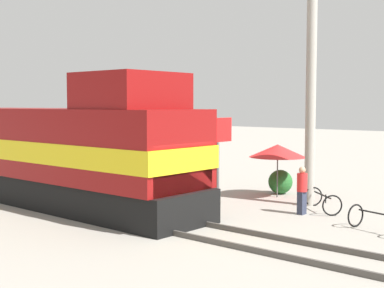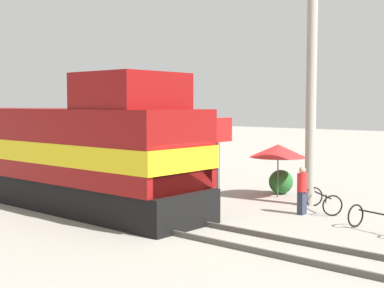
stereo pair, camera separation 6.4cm
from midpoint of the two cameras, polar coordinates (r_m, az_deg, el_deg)
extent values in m
plane|color=gray|center=(16.47, -4.01, -8.48)|extent=(120.00, 120.00, 0.00)
cube|color=#4C4742|center=(15.97, -5.85, -8.62)|extent=(0.08, 36.29, 0.15)
cube|color=#4C4742|center=(16.96, -2.29, -7.84)|extent=(0.08, 36.29, 0.15)
cube|color=black|center=(19.99, -13.85, -4.79)|extent=(2.75, 12.45, 1.06)
cube|color=maroon|center=(19.80, -13.94, 0.19)|extent=(2.99, 11.95, 2.42)
cube|color=yellow|center=(19.81, -13.92, -0.51)|extent=(3.03, 12.07, 0.70)
cube|color=yellow|center=(15.97, -3.26, -2.60)|extent=(2.54, 1.74, 1.33)
cube|color=maroon|center=(16.84, -6.66, 5.63)|extent=(2.81, 2.74, 1.12)
cylinder|color=#9E998E|center=(19.46, 12.50, 6.93)|extent=(0.36, 0.36, 9.14)
cylinder|color=#4C4C4C|center=(21.11, 9.01, -3.02)|extent=(0.05, 0.05, 1.95)
cone|color=red|center=(21.02, 9.04, -0.72)|extent=(2.21, 2.21, 0.50)
cube|color=#595959|center=(22.14, 2.63, -2.48)|extent=(0.12, 0.12, 2.07)
cube|color=red|center=(22.01, 2.64, 1.49)|extent=(1.85, 0.08, 1.00)
sphere|color=#236028|center=(21.99, 9.33, -4.01)|extent=(0.98, 0.98, 0.98)
cube|color=#2D3347|center=(18.09, 11.53, -6.17)|extent=(0.30, 0.20, 0.76)
cylinder|color=red|center=(17.98, 11.56, -4.04)|extent=(0.34, 0.34, 0.60)
sphere|color=tan|center=(17.92, 11.58, -2.73)|extent=(0.22, 0.22, 0.22)
torus|color=black|center=(18.06, 14.64, -6.36)|extent=(0.55, 0.49, 0.69)
torus|color=black|center=(19.63, 12.70, -5.48)|extent=(0.55, 0.49, 0.69)
cube|color=black|center=(18.81, 13.64, -5.30)|extent=(0.99, 1.12, 0.04)
cylinder|color=black|center=(18.54, 13.98, -5.69)|extent=(0.04, 0.04, 0.29)
torus|color=black|center=(16.63, 16.94, -7.31)|extent=(0.68, 0.23, 0.69)
cube|color=black|center=(16.11, 19.21, -7.02)|extent=(0.40, 1.34, 0.04)
camera|label=1|loc=(0.03, -90.11, -0.01)|focal=50.00mm
camera|label=2|loc=(0.03, 89.89, 0.01)|focal=50.00mm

